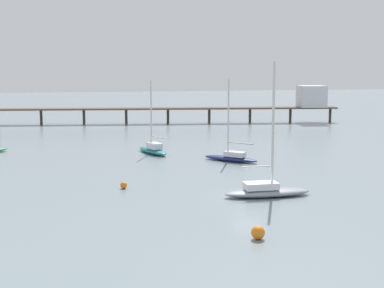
# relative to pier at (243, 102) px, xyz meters

# --- Properties ---
(ground_plane) EXTENTS (400.00, 400.00, 0.00)m
(ground_plane) POSITION_rel_pier_xyz_m (-18.15, -57.26, -4.07)
(ground_plane) COLOR gray
(pier) EXTENTS (72.58, 13.76, 7.10)m
(pier) POSITION_rel_pier_xyz_m (0.00, 0.00, 0.00)
(pier) COLOR brown
(pier) RESTS_ON ground_plane
(sailboat_navy) EXTENTS (5.79, 5.81, 9.24)m
(sailboat_navy) POSITION_rel_pier_xyz_m (-14.55, -40.59, -3.45)
(sailboat_navy) COLOR navy
(sailboat_navy) RESTS_ON ground_plane
(sailboat_teal) EXTENTS (3.64, 6.87, 8.95)m
(sailboat_teal) POSITION_rel_pier_xyz_m (-22.37, -33.09, -3.44)
(sailboat_teal) COLOR #1E727A
(sailboat_teal) RESTS_ON ground_plane
(sailboat_gray) EXTENTS (7.29, 2.26, 10.99)m
(sailboat_gray) POSITION_rel_pier_xyz_m (-16.58, -57.29, -3.43)
(sailboat_gray) COLOR gray
(sailboat_gray) RESTS_ON ground_plane
(mooring_buoy_inner) EXTENTS (0.61, 0.61, 0.61)m
(mooring_buoy_inner) POSITION_rel_pier_xyz_m (-27.74, -51.80, -3.76)
(mooring_buoy_inner) COLOR orange
(mooring_buoy_inner) RESTS_ON ground_plane
(mooring_buoy_mid) EXTENTS (0.86, 0.86, 0.86)m
(mooring_buoy_mid) POSITION_rel_pier_xyz_m (-21.01, -67.68, -3.64)
(mooring_buoy_mid) COLOR orange
(mooring_buoy_mid) RESTS_ON ground_plane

